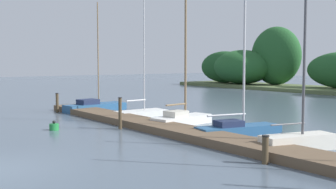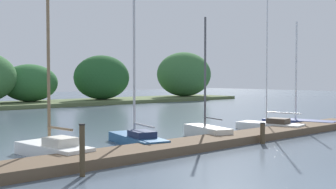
{
  "view_description": "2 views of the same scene",
  "coord_description": "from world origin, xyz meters",
  "px_view_note": "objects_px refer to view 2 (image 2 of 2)",
  "views": [
    {
      "loc": [
        13.69,
        -3.45,
        3.37
      ],
      "look_at": [
        -3.89,
        9.46,
        1.66
      ],
      "focal_mm": 46.11,
      "sensor_mm": 36.0,
      "label": 1
    },
    {
      "loc": [
        -10.79,
        -3.7,
        2.92
      ],
      "look_at": [
        1.14,
        10.03,
        2.2
      ],
      "focal_mm": 44.08,
      "sensor_mm": 36.0,
      "label": 2
    }
  ],
  "objects_px": {
    "sailboat_2": "(52,145)",
    "sailboat_6": "(297,121)",
    "sailboat_4": "(206,130)",
    "sailboat_5": "(269,125)",
    "sailboat_3": "(136,137)",
    "mooring_piling_1": "(82,150)",
    "mooring_piling_2": "(263,133)"
  },
  "relations": [
    {
      "from": "sailboat_2",
      "to": "sailboat_6",
      "type": "xyz_separation_m",
      "value": [
        15.89,
        -0.45,
        -0.17
      ]
    },
    {
      "from": "mooring_piling_1",
      "to": "mooring_piling_2",
      "type": "distance_m",
      "value": 9.14
    },
    {
      "from": "sailboat_3",
      "to": "sailboat_6",
      "type": "distance_m",
      "value": 11.91
    },
    {
      "from": "sailboat_2",
      "to": "mooring_piling_2",
      "type": "height_order",
      "value": "sailboat_2"
    },
    {
      "from": "sailboat_4",
      "to": "mooring_piling_1",
      "type": "relative_size",
      "value": 3.73
    },
    {
      "from": "sailboat_6",
      "to": "mooring_piling_2",
      "type": "relative_size",
      "value": 6.73
    },
    {
      "from": "sailboat_4",
      "to": "sailboat_5",
      "type": "bearing_deg",
      "value": -79.11
    },
    {
      "from": "mooring_piling_1",
      "to": "mooring_piling_2",
      "type": "height_order",
      "value": "mooring_piling_1"
    },
    {
      "from": "sailboat_6",
      "to": "sailboat_2",
      "type": "bearing_deg",
      "value": 74.39
    },
    {
      "from": "sailboat_4",
      "to": "mooring_piling_2",
      "type": "relative_size",
      "value": 6.2
    },
    {
      "from": "sailboat_3",
      "to": "sailboat_5",
      "type": "height_order",
      "value": "sailboat_5"
    },
    {
      "from": "sailboat_6",
      "to": "sailboat_4",
      "type": "bearing_deg",
      "value": 76.08
    },
    {
      "from": "sailboat_6",
      "to": "mooring_piling_1",
      "type": "distance_m",
      "value": 16.83
    },
    {
      "from": "mooring_piling_2",
      "to": "sailboat_3",
      "type": "bearing_deg",
      "value": 142.64
    },
    {
      "from": "sailboat_2",
      "to": "sailboat_6",
      "type": "bearing_deg",
      "value": -99.62
    },
    {
      "from": "sailboat_3",
      "to": "sailboat_5",
      "type": "xyz_separation_m",
      "value": [
        8.59,
        -0.86,
        -0.03
      ]
    },
    {
      "from": "sailboat_4",
      "to": "mooring_piling_1",
      "type": "xyz_separation_m",
      "value": [
        -8.42,
        -2.99,
        0.41
      ]
    },
    {
      "from": "sailboat_2",
      "to": "sailboat_3",
      "type": "bearing_deg",
      "value": -95.93
    },
    {
      "from": "sailboat_6",
      "to": "sailboat_3",
      "type": "bearing_deg",
      "value": 73.15
    },
    {
      "from": "sailboat_5",
      "to": "mooring_piling_2",
      "type": "bearing_deg",
      "value": 110.94
    },
    {
      "from": "sailboat_2",
      "to": "sailboat_4",
      "type": "xyz_separation_m",
      "value": [
        7.75,
        -0.46,
        -0.08
      ]
    },
    {
      "from": "sailboat_4",
      "to": "mooring_piling_1",
      "type": "height_order",
      "value": "sailboat_4"
    },
    {
      "from": "sailboat_3",
      "to": "mooring_piling_2",
      "type": "bearing_deg",
      "value": -115.3
    },
    {
      "from": "mooring_piling_1",
      "to": "sailboat_4",
      "type": "bearing_deg",
      "value": 19.57
    },
    {
      "from": "sailboat_2",
      "to": "sailboat_3",
      "type": "relative_size",
      "value": 1.2
    },
    {
      "from": "sailboat_6",
      "to": "mooring_piling_2",
      "type": "distance_m",
      "value": 7.95
    },
    {
      "from": "sailboat_2",
      "to": "sailboat_3",
      "type": "distance_m",
      "value": 4.0
    },
    {
      "from": "sailboat_2",
      "to": "sailboat_6",
      "type": "distance_m",
      "value": 15.9
    },
    {
      "from": "sailboat_5",
      "to": "mooring_piling_2",
      "type": "distance_m",
      "value": 4.85
    },
    {
      "from": "sailboat_4",
      "to": "sailboat_5",
      "type": "relative_size",
      "value": 0.74
    },
    {
      "from": "sailboat_2",
      "to": "sailboat_4",
      "type": "relative_size",
      "value": 1.43
    },
    {
      "from": "sailboat_6",
      "to": "mooring_piling_1",
      "type": "xyz_separation_m",
      "value": [
        -16.55,
        -3.0,
        0.51
      ]
    }
  ]
}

